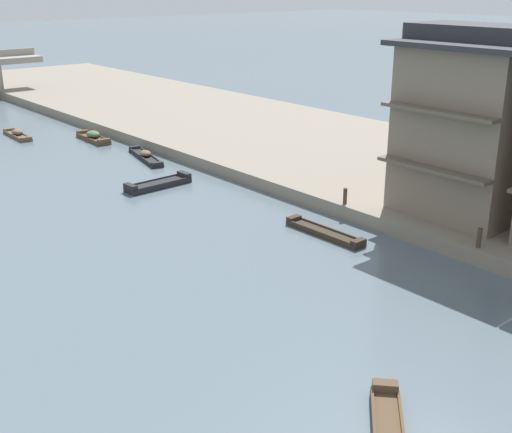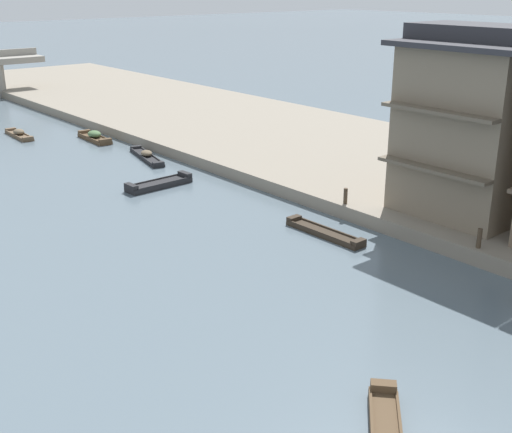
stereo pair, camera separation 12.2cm
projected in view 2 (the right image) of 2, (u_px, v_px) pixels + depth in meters
The scene contains 9 objects.
riverbank_right at pixel (338, 151), 44.76m from camera, with size 18.00×110.00×0.72m, color gray.
boat_moored_second at pixel (325, 233), 30.91m from camera, with size 0.89×4.50×0.39m.
boat_moored_third at pixel (19, 134), 50.40m from camera, with size 1.02×4.22×0.62m.
boat_moored_far at pixel (159, 184), 38.17m from camera, with size 4.12×1.26×0.53m.
boat_midriver_drifting at pixel (147, 156), 44.20m from camera, with size 1.95×5.25×0.59m.
boat_midriver_upstream at pixel (95, 137), 49.27m from camera, with size 1.18×4.10×0.75m.
house_waterfront_tall at pixel (475, 123), 30.75m from camera, with size 6.60×6.61×8.74m.
mooring_post_dock_mid at pixel (479, 238), 27.51m from camera, with size 0.20×0.20×0.85m, color #473828.
mooring_post_dock_far at pixel (345, 196), 32.99m from camera, with size 0.20×0.20×0.80m, color #473828.
Camera 2 is at (-15.67, 0.05, 11.29)m, focal length 46.23 mm.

